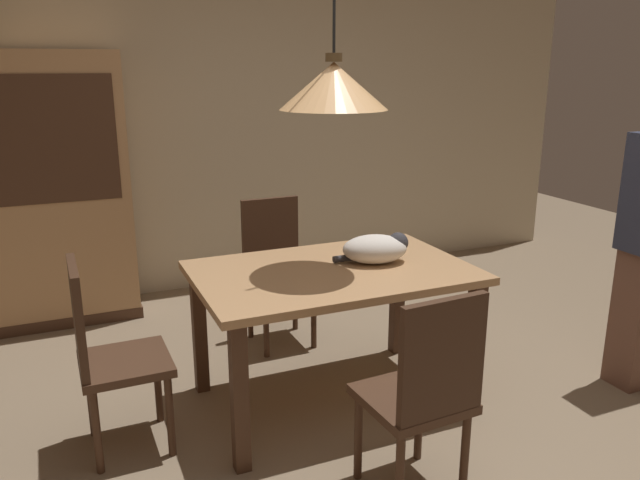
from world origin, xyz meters
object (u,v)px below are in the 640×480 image
Objects in this scene: chair_far_back at (276,265)px; cat_sleeping at (377,249)px; dining_table at (333,287)px; chair_left_side at (106,350)px; hutch_bookcase at (44,197)px; chair_near_front at (424,389)px; pendant_lamp at (334,85)px.

chair_far_back is 0.96m from cat_sleeping.
dining_table is 1.14m from chair_left_side.
chair_left_side is 0.50× the size of hutch_bookcase.
hutch_bookcase is at bearing 96.56° from chair_left_side.
dining_table is 2.25m from hutch_bookcase.
chair_left_side is (-1.13, -0.00, -0.14)m from dining_table.
chair_near_front is at bearing -105.89° from cat_sleeping.
hutch_bookcase reaches higher than chair_near_front.
cat_sleeping is (0.26, 0.01, 0.18)m from dining_table.
dining_table is 1.51× the size of chair_near_front.
chair_near_front is (0.00, -0.88, -0.14)m from dining_table.
dining_table is 1.01m from pendant_lamp.
dining_table is at bearing -178.49° from cat_sleeping.
cat_sleeping is at bearing 1.51° from pendant_lamp.
chair_near_front reaches higher than dining_table.
chair_far_back reaches higher than cat_sleeping.
hutch_bookcase is at bearing 116.60° from chair_near_front.
chair_near_front is 1.76m from chair_far_back.
chair_left_side is 1.00× the size of chair_far_back.
chair_left_side reaches higher than cat_sleeping.
chair_left_side is 1.61m from pendant_lamp.
hutch_bookcase reaches higher than chair_far_back.
hutch_bookcase is at bearing 126.59° from pendant_lamp.
pendant_lamp is at bearing 81.12° from dining_table.
pendant_lamp is at bearing 90.31° from chair_near_front.
pendant_lamp reaches higher than dining_table.
chair_far_back is 0.72× the size of pendant_lamp.
cat_sleeping is at bearing -48.38° from hutch_bookcase.
chair_left_side is 2.31× the size of cat_sleeping.
chair_near_front is 0.50× the size of hutch_bookcase.
chair_left_side is at bearing -142.05° from chair_far_back.
chair_left_side reaches higher than dining_table.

